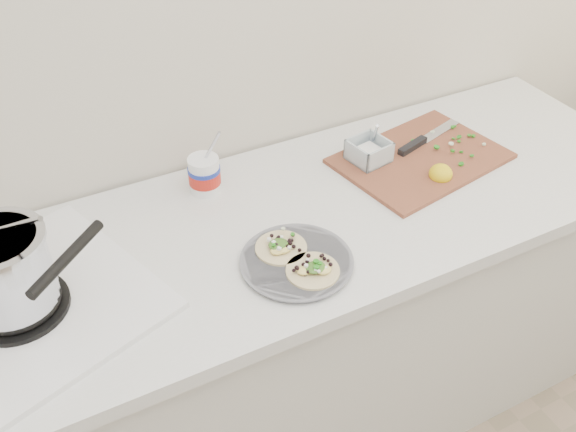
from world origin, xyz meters
name	(u,v)px	position (x,y,z in m)	size (l,w,h in m)	color
counter	(234,355)	(0.00, 1.43, 0.45)	(2.44, 0.66, 0.90)	silver
stove	(10,286)	(-0.48, 1.40, 0.98)	(0.64, 0.62, 0.25)	silver
taco_plate	(297,259)	(0.11, 1.26, 0.92)	(0.26, 0.26, 0.04)	slate
tub	(205,170)	(0.03, 1.62, 0.96)	(0.08, 0.08, 0.19)	white
cutboard	(416,154)	(0.61, 1.49, 0.92)	(0.50, 0.39, 0.07)	brown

